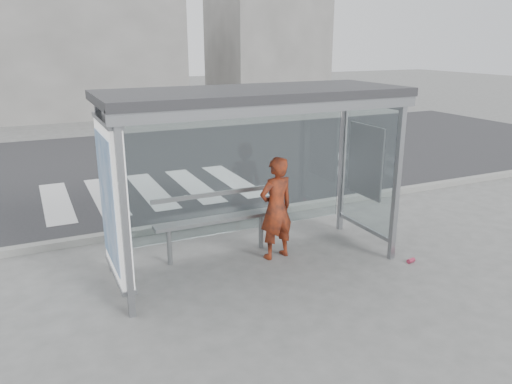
# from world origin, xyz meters

# --- Properties ---
(ground) EXTENTS (80.00, 80.00, 0.00)m
(ground) POSITION_xyz_m (0.00, 0.00, 0.00)
(ground) COLOR #61615F
(ground) RESTS_ON ground
(road) EXTENTS (30.00, 10.00, 0.01)m
(road) POSITION_xyz_m (0.00, 7.00, 0.00)
(road) COLOR #2B2B2E
(road) RESTS_ON ground
(curb) EXTENTS (30.00, 0.18, 0.12)m
(curb) POSITION_xyz_m (0.00, 1.95, 0.06)
(curb) COLOR gray
(curb) RESTS_ON ground
(crosswalk) EXTENTS (4.55, 3.00, 0.00)m
(crosswalk) POSITION_xyz_m (-0.50, 4.50, 0.00)
(crosswalk) COLOR silver
(crosswalk) RESTS_ON ground
(bus_shelter) EXTENTS (4.25, 1.65, 2.62)m
(bus_shelter) POSITION_xyz_m (-0.37, 0.06, 1.98)
(bus_shelter) COLOR gray
(bus_shelter) RESTS_ON ground
(building_center) EXTENTS (8.00, 5.00, 5.00)m
(building_center) POSITION_xyz_m (0.00, 18.00, 2.50)
(building_center) COLOR slate
(building_center) RESTS_ON ground
(building_right) EXTENTS (5.00, 5.00, 7.00)m
(building_right) POSITION_xyz_m (9.00, 18.00, 3.50)
(building_right) COLOR slate
(building_right) RESTS_ON ground
(person) EXTENTS (0.64, 0.47, 1.60)m
(person) POSITION_xyz_m (0.40, 0.11, 0.80)
(person) COLOR orange
(person) RESTS_ON ground
(bench) EXTENTS (1.96, 0.25, 1.01)m
(bench) POSITION_xyz_m (-0.40, 0.57, 0.60)
(bench) COLOR slate
(bench) RESTS_ON ground
(soda_can) EXTENTS (0.14, 0.10, 0.07)m
(soda_can) POSITION_xyz_m (2.17, -0.96, 0.04)
(soda_can) COLOR #C83B5B
(soda_can) RESTS_ON ground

